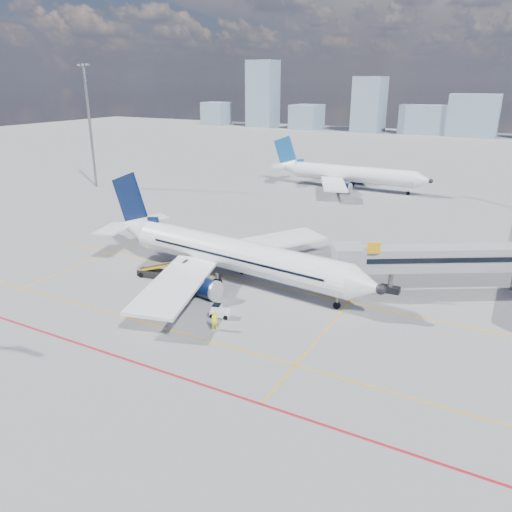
{
  "coord_description": "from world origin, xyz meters",
  "views": [
    {
      "loc": [
        28.27,
        -39.11,
        22.34
      ],
      "look_at": [
        3.55,
        6.38,
        4.0
      ],
      "focal_mm": 35.0,
      "sensor_mm": 36.0,
      "label": 1
    }
  ],
  "objects": [
    {
      "name": "belt_loader",
      "position": [
        -8.5,
        3.96,
        0.68
      ],
      "size": [
        6.56,
        2.31,
        2.63
      ],
      "rotation": [
        0.0,
        0.0,
        0.13
      ],
      "color": "black",
      "rests_on": "ground"
    },
    {
      "name": "jet_bridge",
      "position": [
        23.51,
        16.91,
        3.74
      ],
      "size": [
        23.55,
        15.78,
        6.3
      ],
      "color": "#93959B",
      "rests_on": "ground"
    },
    {
      "name": "ramp_worker",
      "position": [
        4.75,
        -3.97,
        0.97
      ],
      "size": [
        0.75,
        0.84,
        1.94
      ],
      "primitive_type": "imported",
      "rotation": [
        0.0,
        0.0,
        1.06
      ],
      "color": "#F6F81A",
      "rests_on": "ground"
    },
    {
      "name": "baggage_tug",
      "position": [
        3.64,
        -1.46,
        0.63
      ],
      "size": [
        2.12,
        1.61,
        1.33
      ],
      "rotation": [
        0.0,
        0.0,
        0.27
      ],
      "color": "white",
      "rests_on": "ground"
    },
    {
      "name": "cargo_dolly",
      "position": [
        -2.49,
        -1.75,
        1.13
      ],
      "size": [
        4.05,
        2.6,
        2.05
      ],
      "rotation": [
        0.0,
        0.0,
        -0.27
      ],
      "color": "black",
      "rests_on": "ground"
    },
    {
      "name": "floodlight_mast_nw",
      "position": [
        -55.0,
        40.0,
        13.59
      ],
      "size": [
        3.2,
        0.61,
        25.45
      ],
      "color": "slate",
      "rests_on": "ground"
    },
    {
      "name": "second_aircraft",
      "position": [
        -5.79,
        64.22,
        3.23
      ],
      "size": [
        35.62,
        31.04,
        10.59
      ],
      "rotation": [
        0.0,
        0.0,
        -0.01
      ],
      "color": "white",
      "rests_on": "ground"
    },
    {
      "name": "apron_markings",
      "position": [
        -0.58,
        -3.91,
        0.01
      ],
      "size": [
        90.0,
        35.12,
        0.01
      ],
      "color": "orange",
      "rests_on": "ground"
    },
    {
      "name": "distant_skyline",
      "position": [
        6.05,
        190.0,
        10.69
      ],
      "size": [
        245.89,
        15.75,
        31.34
      ],
      "color": "gray",
      "rests_on": "ground"
    },
    {
      "name": "main_aircraft",
      "position": [
        -1.18,
        7.57,
        3.22
      ],
      "size": [
        38.4,
        33.4,
        11.24
      ],
      "rotation": [
        0.0,
        0.0,
        -0.11
      ],
      "color": "white",
      "rests_on": "ground"
    },
    {
      "name": "ground",
      "position": [
        0.0,
        0.0,
        0.0
      ],
      "size": [
        420.0,
        420.0,
        0.0
      ],
      "primitive_type": "plane",
      "color": "gray",
      "rests_on": "ground"
    }
  ]
}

